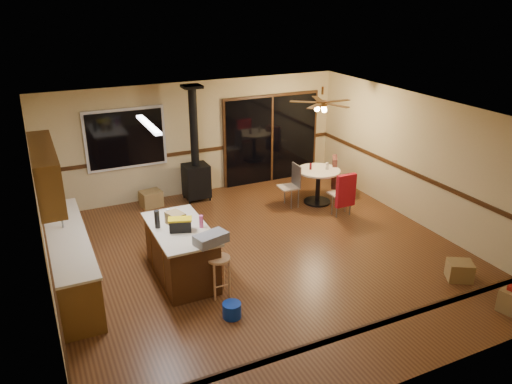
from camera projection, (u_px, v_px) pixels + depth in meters
floor at (263, 257)px, 8.96m from camera, size 7.00×7.00×0.00m
ceiling at (264, 115)px, 7.98m from camera, size 7.00×7.00×0.00m
wall_back at (197, 138)px, 11.40m from camera, size 7.00×0.00×7.00m
wall_front at (402, 296)px, 5.53m from camera, size 7.00×0.00×7.00m
wall_left at (43, 229)px, 7.09m from camera, size 0.00×7.00×7.00m
wall_right at (423, 162)px, 9.85m from camera, size 0.00×7.00×7.00m
chair_rail at (263, 206)px, 8.58m from camera, size 7.00×7.00×0.08m
window at (126, 139)px, 10.65m from camera, size 1.72×0.10×1.32m
sliding_door at (271, 140)px, 12.20m from camera, size 2.52×0.10×2.10m
lower_cabinets at (69, 262)px, 7.95m from camera, size 0.60×3.00×0.86m
countertop at (65, 236)px, 7.78m from camera, size 0.64×3.04×0.04m
upper_cabinets at (45, 172)px, 7.52m from camera, size 0.35×2.00×0.80m
kitchen_island at (181, 252)px, 8.19m from camera, size 0.88×1.68×0.90m
wood_stove at (196, 169)px, 11.16m from camera, size 0.55×0.50×2.52m
ceiling_fan at (322, 105)px, 10.43m from camera, size 0.24×0.24×0.55m
fluorescent_strip at (148, 125)px, 7.54m from camera, size 0.10×1.20×0.04m
toolbox_grey at (211, 239)px, 7.50m from camera, size 0.56×0.40×0.16m
toolbox_black at (180, 226)px, 7.88m from camera, size 0.38×0.28×0.19m
toolbox_yellow_lid at (180, 219)px, 7.84m from camera, size 0.41×0.30×0.03m
box_on_island at (176, 219)px, 8.11m from camera, size 0.30×0.36×0.20m
bottle_dark at (157, 219)px, 7.97m from camera, size 0.11×0.11×0.30m
bottle_pink at (201, 221)px, 8.00m from camera, size 0.09×0.09×0.21m
bottle_white at (168, 214)px, 8.32m from camera, size 0.07×0.07×0.17m
bar_stool at (219, 276)px, 7.74m from camera, size 0.43×0.43×0.66m
blue_bucket at (232, 310)px, 7.27m from camera, size 0.28×0.28×0.23m
dining_table at (318, 180)px, 11.06m from camera, size 0.96×0.96×0.78m
glass_red at (311, 166)px, 10.97m from camera, size 0.06×0.06×0.14m
glass_cream at (327, 166)px, 10.97m from camera, size 0.07×0.07×0.15m
chair_left at (293, 181)px, 10.88m from camera, size 0.42×0.42×0.51m
chair_near at (345, 190)px, 10.34m from camera, size 0.44×0.47×0.70m
chair_right at (335, 172)px, 11.38m from camera, size 0.61×0.60×0.70m
box_under_window at (151, 199)px, 11.00m from camera, size 0.50×0.42×0.36m
box_corner_b at (460, 271)px, 8.22m from camera, size 0.51×0.49×0.32m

